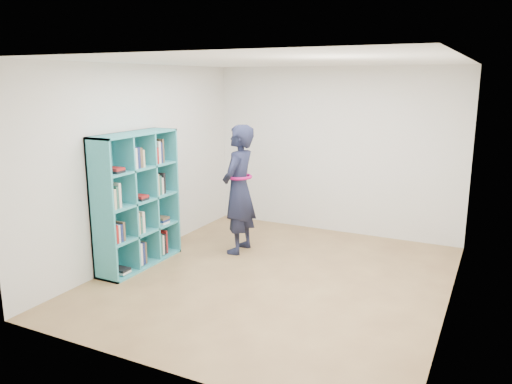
% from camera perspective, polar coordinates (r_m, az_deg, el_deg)
% --- Properties ---
extents(floor, '(4.50, 4.50, 0.00)m').
position_cam_1_polar(floor, '(6.26, 2.16, -9.82)').
color(floor, brown).
rests_on(floor, ground).
extents(ceiling, '(4.50, 4.50, 0.00)m').
position_cam_1_polar(ceiling, '(5.79, 2.39, 14.70)').
color(ceiling, white).
rests_on(ceiling, wall_back).
extents(wall_left, '(0.02, 4.50, 2.60)m').
position_cam_1_polar(wall_left, '(6.94, -12.99, 3.28)').
color(wall_left, silver).
rests_on(wall_left, floor).
extents(wall_right, '(0.02, 4.50, 2.60)m').
position_cam_1_polar(wall_right, '(5.40, 21.99, 0.03)').
color(wall_right, silver).
rests_on(wall_right, floor).
extents(wall_back, '(4.00, 0.02, 2.60)m').
position_cam_1_polar(wall_back, '(7.97, 8.97, 4.64)').
color(wall_back, silver).
rests_on(wall_back, floor).
extents(wall_front, '(4.00, 0.02, 2.60)m').
position_cam_1_polar(wall_front, '(4.00, -11.15, -3.51)').
color(wall_front, silver).
rests_on(wall_front, floor).
extents(bookshelf, '(0.38, 1.31, 1.75)m').
position_cam_1_polar(bookshelf, '(6.64, -13.68, -1.09)').
color(bookshelf, teal).
rests_on(bookshelf, floor).
extents(person, '(0.47, 0.69, 1.80)m').
position_cam_1_polar(person, '(6.95, -1.97, 0.31)').
color(person, black).
rests_on(person, floor).
extents(smartphone, '(0.02, 0.09, 0.13)m').
position_cam_1_polar(smartphone, '(7.08, -2.67, 1.49)').
color(smartphone, silver).
rests_on(smartphone, person).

